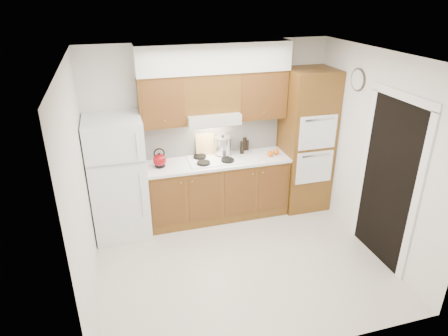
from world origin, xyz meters
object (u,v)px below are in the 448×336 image
object	(u,v)px
stock_pot	(223,146)
fridge	(118,178)
kettle	(160,160)
oven_cabinet	(306,141)

from	to	relation	value
stock_pot	fridge	bearing A→B (deg)	-172.41
fridge	kettle	distance (m)	0.62
fridge	oven_cabinet	xyz separation A→B (m)	(2.85, 0.03, 0.24)
fridge	kettle	bearing A→B (deg)	4.11
fridge	oven_cabinet	distance (m)	2.86
kettle	oven_cabinet	bearing A→B (deg)	6.87
fridge	kettle	world-z (taller)	fridge
fridge	oven_cabinet	size ratio (longest dim) A/B	0.78
fridge	stock_pot	bearing A→B (deg)	7.59
fridge	kettle	size ratio (longest dim) A/B	9.25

